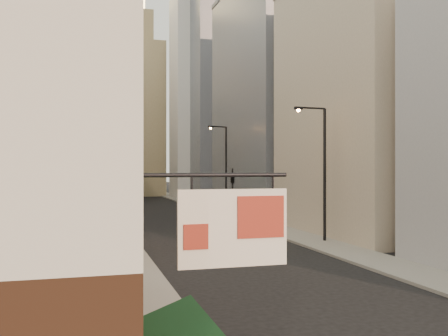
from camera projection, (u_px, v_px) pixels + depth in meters
sidewalk_left at (101, 211)px, 57.04m from camera, size 3.00×140.00×0.15m
sidewalk_right at (211, 209)px, 60.61m from camera, size 3.00×140.00×0.15m
left_bldg_beige at (18, 114)px, 27.65m from camera, size 8.00×12.00×16.00m
left_bldg_grey at (41, 111)px, 43.04m from camera, size 8.00×16.00×20.00m
left_bldg_tan at (53, 140)px, 60.35m from camera, size 8.00×18.00×17.00m
left_bldg_wingrid at (60, 125)px, 79.59m from camera, size 8.00×20.00×24.00m
right_bldg_beige at (361, 103)px, 38.08m from camera, size 8.00×16.00×20.00m
right_bldg_wingrid at (268, 99)px, 57.32m from camera, size 8.00×20.00×26.00m
highrise at (242, 49)px, 85.91m from camera, size 21.00×23.00×51.20m
clock_tower at (124, 102)px, 94.15m from camera, size 14.00×14.00×44.90m
white_tower at (197, 88)px, 83.70m from camera, size 8.00×8.00×41.50m
streetlamp_mid at (322, 166)px, 33.43m from camera, size 2.38×0.41×9.08m
streetlamp_far at (224, 164)px, 55.75m from camera, size 2.41×1.12×9.70m
traffic_light_left at (110, 187)px, 41.22m from camera, size 0.57×0.47×5.00m
traffic_light_right at (233, 179)px, 50.66m from camera, size 0.84×0.84×5.00m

